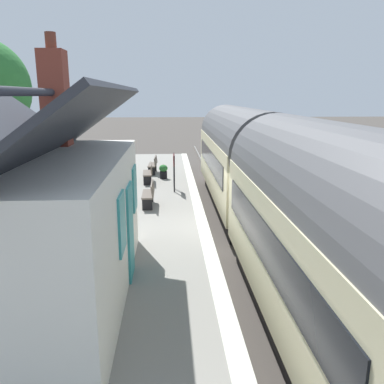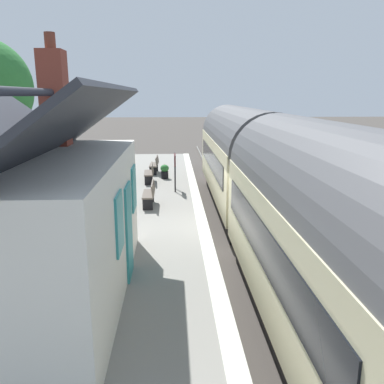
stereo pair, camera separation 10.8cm
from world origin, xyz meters
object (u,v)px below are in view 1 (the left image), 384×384
(station_building, at_px, (37,224))
(bench_mid_platform, at_px, (154,164))
(station_sign_board, at_px, (174,163))
(planter_bench_left, at_px, (163,171))
(bench_platform_end, at_px, (149,172))
(bench_by_lamp, at_px, (149,193))
(train, at_px, (268,180))
(planter_bench_right, at_px, (105,179))

(station_building, xyz_separation_m, bench_mid_platform, (12.97, -1.74, -1.07))
(bench_mid_platform, height_order, station_sign_board, station_sign_board)
(planter_bench_left, height_order, station_sign_board, station_sign_board)
(station_building, distance_m, planter_bench_left, 11.89)
(bench_mid_platform, height_order, planter_bench_left, bench_mid_platform)
(bench_platform_end, bearing_deg, bench_by_lamp, -176.83)
(train, height_order, bench_by_lamp, train)
(train, xyz_separation_m, bench_mid_platform, (8.42, 3.93, -0.91))
(planter_bench_left, bearing_deg, bench_mid_platform, 21.17)
(bench_mid_platform, bearing_deg, planter_bench_right, 148.31)
(train, xyz_separation_m, station_building, (-4.55, 5.67, 0.16))
(bench_mid_platform, relative_size, planter_bench_right, 1.71)
(bench_by_lamp, height_order, planter_bench_right, bench_by_lamp)
(station_building, distance_m, planter_bench_right, 9.77)
(bench_platform_end, height_order, planter_bench_left, bench_platform_end)
(station_building, distance_m, bench_mid_platform, 13.13)
(bench_platform_end, relative_size, planter_bench_right, 1.71)
(bench_platform_end, distance_m, planter_bench_right, 2.14)
(planter_bench_right, xyz_separation_m, planter_bench_left, (1.91, -2.55, -0.03))
(bench_by_lamp, relative_size, station_sign_board, 0.89)
(planter_bench_right, bearing_deg, bench_mid_platform, -31.69)
(bench_mid_platform, xyz_separation_m, station_sign_board, (-3.90, -1.02, 0.71))
(station_building, relative_size, bench_platform_end, 4.70)
(bench_platform_end, xyz_separation_m, planter_bench_left, (0.89, -0.67, -0.11))
(train, xyz_separation_m, planter_bench_left, (7.06, 3.40, -1.01))
(station_building, xyz_separation_m, bench_by_lamp, (6.66, -1.83, -1.07))
(station_building, xyz_separation_m, planter_bench_left, (11.61, -2.27, -1.18))
(station_building, bearing_deg, train, -51.23)
(bench_by_lamp, xyz_separation_m, planter_bench_right, (3.04, 2.11, -0.07))
(station_building, height_order, bench_platform_end, station_building)
(bench_mid_platform, bearing_deg, bench_platform_end, 176.46)
(train, xyz_separation_m, bench_by_lamp, (2.11, 3.84, -0.91))
(station_building, bearing_deg, bench_by_lamp, -15.35)
(station_sign_board, bearing_deg, train, -147.29)
(bench_by_lamp, relative_size, planter_bench_right, 1.70)
(bench_mid_platform, bearing_deg, station_sign_board, -165.29)
(bench_platform_end, bearing_deg, station_sign_board, -144.75)
(train, relative_size, bench_platform_end, 13.87)
(station_building, bearing_deg, bench_mid_platform, -7.65)
(station_building, bearing_deg, bench_platform_end, -8.50)
(bench_mid_platform, distance_m, station_sign_board, 4.09)
(bench_mid_platform, distance_m, planter_bench_right, 3.84)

